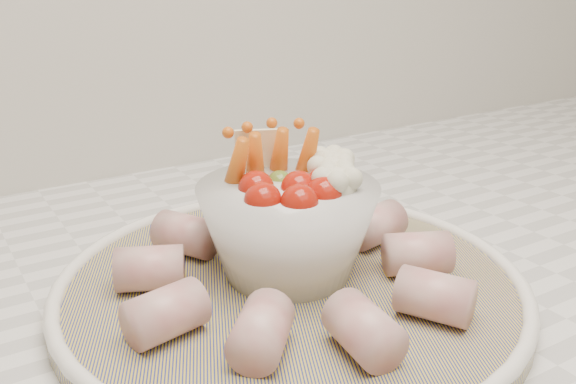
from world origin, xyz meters
TOP-DOWN VIEW (x-y plane):
  - serving_platter at (-0.10, 1.38)m, footprint 0.50×0.50m
  - veggie_bowl at (-0.10, 1.39)m, footprint 0.14×0.14m
  - cured_meat_rolls at (-0.11, 1.38)m, footprint 0.27×0.28m

SIDE VIEW (x-z plane):
  - serving_platter at x=-0.10m, z-range 0.92..0.94m
  - cured_meat_rolls at x=-0.11m, z-range 0.94..0.97m
  - veggie_bowl at x=-0.10m, z-range 0.92..1.04m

